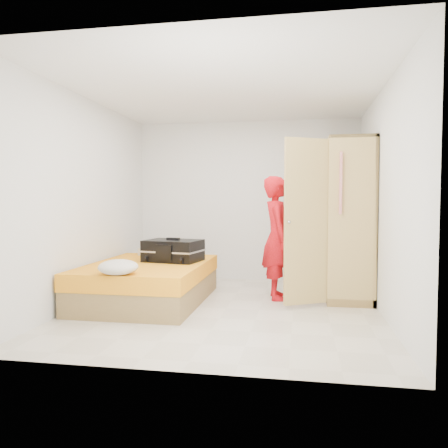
% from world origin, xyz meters
% --- Properties ---
extents(room, '(4.00, 4.02, 2.60)m').
position_xyz_m(room, '(0.00, 0.00, 1.30)').
color(room, beige).
rests_on(room, ground).
extents(bed, '(1.42, 2.02, 0.50)m').
position_xyz_m(bed, '(-1.05, 0.19, 0.25)').
color(bed, olive).
rests_on(bed, ground).
extents(wardrobe, '(1.11, 1.46, 2.10)m').
position_xyz_m(wardrobe, '(1.45, 0.84, 1.00)').
color(wardrobe, tan).
rests_on(wardrobe, ground).
extents(person, '(0.49, 0.65, 1.63)m').
position_xyz_m(person, '(0.57, 0.67, 0.81)').
color(person, red).
rests_on(person, ground).
extents(suitcase, '(0.81, 0.65, 0.31)m').
position_xyz_m(suitcase, '(-0.79, 0.43, 0.64)').
color(suitcase, black).
rests_on(suitcase, bed).
extents(round_cushion, '(0.43, 0.43, 0.16)m').
position_xyz_m(round_cushion, '(-1.07, -0.71, 0.58)').
color(round_cushion, beige).
rests_on(round_cushion, bed).
extents(pillow, '(0.61, 0.35, 0.11)m').
position_xyz_m(pillow, '(-1.17, 1.04, 0.55)').
color(pillow, beige).
rests_on(pillow, bed).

